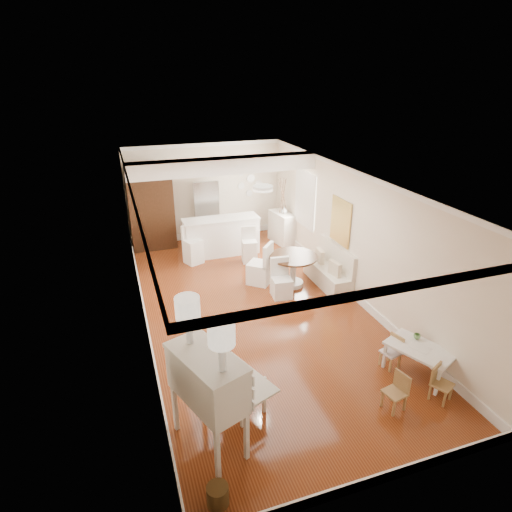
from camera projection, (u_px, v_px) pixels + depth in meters
room at (251, 215)px, 8.62m from camera, size 9.00×9.04×2.82m
secretary_bureau at (208, 401)px, 5.56m from camera, size 1.47×1.49×1.45m
gustavian_armchair at (244, 386)px, 6.20m from camera, size 0.72×0.72×0.95m
wicker_basket at (218, 495)px, 4.98m from camera, size 0.30×0.30×0.26m
kids_table at (418, 361)px, 7.08m from camera, size 0.99×1.20×0.52m
kids_chair_a at (395, 392)px, 6.32m from camera, size 0.35×0.35×0.61m
kids_chair_b at (391, 352)px, 7.24m from camera, size 0.35×0.35×0.59m
kids_chair_c at (442, 384)px, 6.49m from camera, size 0.38×0.38×0.60m
banquette at (328, 266)px, 9.95m from camera, size 0.52×1.60×0.98m
dining_table at (293, 271)px, 9.96m from camera, size 1.13×1.13×0.76m
slip_chair_near at (282, 279)px, 9.44m from camera, size 0.46×0.47×0.88m
slip_chair_far at (260, 263)px, 10.03m from camera, size 0.70×0.70×1.02m
breakfast_counter at (221, 236)px, 11.63m from camera, size 2.05×0.65×1.03m
bar_stool_left at (193, 245)px, 11.08m from camera, size 0.53×0.53×1.02m
bar_stool_right at (249, 245)px, 11.17m from camera, size 0.43×0.43×0.93m
pantry_cabinet at (151, 209)px, 11.81m from camera, size 1.20×0.60×2.30m
fridge at (219, 211)px, 12.45m from camera, size 0.75×0.65×1.80m
sideboard at (282, 228)px, 12.44m from camera, size 0.56×1.00×0.90m
pencil_cup at (417, 336)px, 7.19m from camera, size 0.12×0.12×0.09m
branch_vase at (284, 210)px, 12.20m from camera, size 0.20×0.20×0.17m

